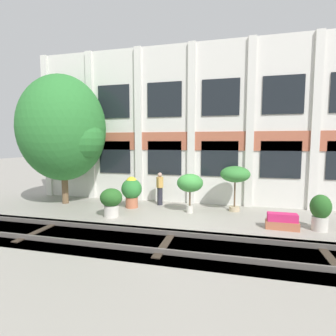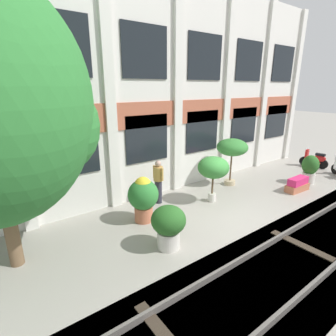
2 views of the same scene
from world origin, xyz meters
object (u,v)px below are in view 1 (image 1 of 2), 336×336
Objects in this scene: potted_plant_tall_urn at (235,175)px; potted_plant_stone_basin at (111,200)px; potted_plant_glazed_jar at (320,211)px; resident_by_doorway at (160,188)px; broadleaf_tree at (63,131)px; potted_plant_terracotta_small at (190,184)px; potted_plant_fluted_column at (132,190)px; potted_plant_square_trough at (282,222)px.

potted_plant_stone_basin is at bearing -156.31° from potted_plant_tall_urn.
resident_by_doorway reaches higher than potted_plant_glazed_jar.
broadleaf_tree is 3.70× the size of potted_plant_terracotta_small.
potted_plant_terracotta_small is 1.17× the size of potted_plant_fluted_column.
potted_plant_terracotta_small is (6.32, -0.22, -2.33)m from broadleaf_tree.
potted_plant_stone_basin is 0.69× the size of potted_plant_terracotta_small.
potted_plant_terracotta_small is at bearing -1.95° from broadleaf_tree.
broadleaf_tree reaches higher than potted_plant_glazed_jar.
potted_plant_fluted_column is at bearing 175.14° from potted_plant_terracotta_small.
potted_plant_terracotta_small reaches higher than resident_by_doorway.
potted_plant_glazed_jar is 1.32m from potted_plant_square_trough.
resident_by_doorway reaches higher than potted_plant_square_trough.
potted_plant_glazed_jar is at bearing 154.45° from resident_by_doorway.
potted_plant_terracotta_small is at bearing -4.86° from potted_plant_fluted_column.
resident_by_doorway is (-1.65, 1.07, -0.43)m from potted_plant_terracotta_small.
potted_plant_square_trough is (6.52, 0.03, -0.41)m from potted_plant_stone_basin.
potted_plant_glazed_jar is 6.77m from resident_by_doorway.
resident_by_doorway is at bearing 154.84° from potted_plant_square_trough.
broadleaf_tree is 4.70m from potted_plant_stone_basin.
potted_plant_terracotta_small is 2.83m from potted_plant_fluted_column.
potted_plant_terracotta_small reaches higher than potted_plant_fluted_column.
potted_plant_square_trough is at bearing -171.73° from potted_plant_glazed_jar.
potted_plant_square_trough is at bearing -52.44° from potted_plant_tall_urn.
potted_plant_terracotta_small is at bearing 166.14° from potted_plant_glazed_jar.
potted_plant_stone_basin is 1.64m from potted_plant_fluted_column.
broadleaf_tree reaches higher than potted_plant_tall_urn.
resident_by_doorway reaches higher than potted_plant_stone_basin.
resident_by_doorway is at bearing 10.37° from broadleaf_tree.
broadleaf_tree is 10.49m from potted_plant_square_trough.
potted_plant_tall_urn is at bearing 22.17° from potted_plant_terracotta_small.
potted_plant_terracotta_small is 1.35× the size of potted_plant_glazed_jar.
potted_plant_tall_urn is 1.38× the size of potted_plant_fluted_column.
broadleaf_tree reaches higher than potted_plant_terracotta_small.
potted_plant_tall_urn is at bearing 145.98° from potted_plant_glazed_jar.
potted_plant_fluted_column is at bearing -173.55° from potted_plant_tall_urn.
potted_plant_terracotta_small is 2.01m from resident_by_doorway.
potted_plant_tall_urn is at bearing 23.69° from potted_plant_stone_basin.
potted_plant_terracotta_small reaches higher than potted_plant_stone_basin.
potted_plant_tall_urn is 1.26× the size of resident_by_doorway.
potted_plant_terracotta_small is at bearing -157.83° from potted_plant_tall_urn.
potted_plant_terracotta_small is 3.88m from potted_plant_square_trough.
potted_plant_tall_urn reaches higher than potted_plant_terracotta_small.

